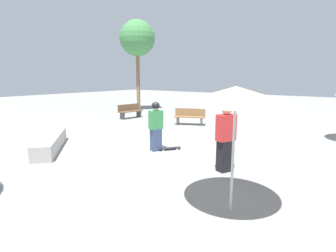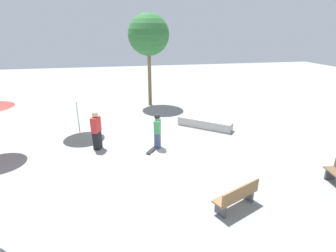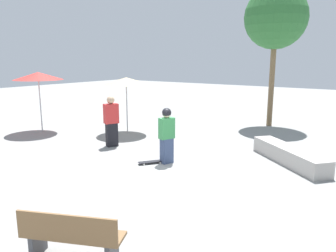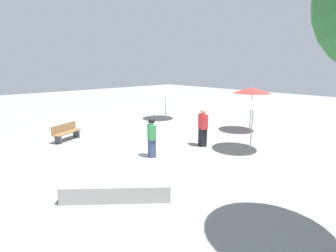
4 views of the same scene
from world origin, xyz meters
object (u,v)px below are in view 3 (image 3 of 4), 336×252
bench_near (72,236)px  bystander_watching (111,121)px  skater_main (167,134)px  concrete_ledge (289,155)px  shade_umbrella_red (38,76)px  shade_umbrella_tan (126,81)px  skateboard (151,162)px  palm_tree_center_left (276,18)px

bench_near → bystander_watching: bearing=105.8°
skater_main → concrete_ledge: skater_main is taller
shade_umbrella_red → bystander_watching: bearing=-90.3°
shade_umbrella_tan → bystander_watching: shade_umbrella_tan is taller
skater_main → bench_near: size_ratio=1.02×
skateboard → shade_umbrella_red: shade_umbrella_red is taller
skateboard → shade_umbrella_tan: 4.86m
bench_near → palm_tree_center_left: bearing=70.7°
skateboard → shade_umbrella_tan: shade_umbrella_tan is taller
shade_umbrella_red → bystander_watching: 4.47m
palm_tree_center_left → shade_umbrella_tan: bearing=138.6°
skateboard → skater_main: bearing=171.4°
shade_umbrella_tan → bystander_watching: bearing=-152.6°
skater_main → bystander_watching: bearing=-79.0°
concrete_ledge → palm_tree_center_left: (5.32, 2.34, 4.61)m
skater_main → shade_umbrella_red: (0.48, 6.95, 1.47)m
palm_tree_center_left → bench_near: bearing=-175.5°
skater_main → concrete_ledge: bearing=145.2°
concrete_ledge → bench_near: (-6.95, 1.37, 0.18)m
concrete_ledge → shade_umbrella_tan: shade_umbrella_tan is taller
skateboard → palm_tree_center_left: size_ratio=0.12×
concrete_ledge → palm_tree_center_left: palm_tree_center_left is taller
skater_main → shade_umbrella_tan: bearing=-102.2°
skater_main → skateboard: (-0.33, 0.33, -0.85)m
concrete_ledge → bystander_watching: bearing=105.9°
shade_umbrella_tan → shade_umbrella_red: 3.74m
bench_near → palm_tree_center_left: (12.26, 0.97, 4.42)m
concrete_ledge → shade_umbrella_red: size_ratio=1.08×
concrete_ledge → shade_umbrella_red: shade_umbrella_red is taller
bench_near → shade_umbrella_red: 10.30m
skater_main → bystander_watching: 2.77m
shade_umbrella_red → palm_tree_center_left: palm_tree_center_left is taller
skater_main → bench_near: (-4.85, -1.65, -0.48)m
concrete_ledge → shade_umbrella_red: 10.32m
skateboard → shade_umbrella_red: size_ratio=0.30×
concrete_ledge → bystander_watching: 6.02m
skateboard → bystander_watching: 2.67m
shade_umbrella_tan → concrete_ledge: bearing=-92.6°
skateboard → palm_tree_center_left: bearing=-151.4°
skater_main → palm_tree_center_left: size_ratio=0.27×
skater_main → palm_tree_center_left: (7.41, -0.68, 3.95)m
bench_near → bystander_watching: 6.90m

